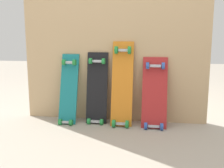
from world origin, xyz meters
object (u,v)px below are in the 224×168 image
Objects in this scene: skateboard_black at (97,91)px; skateboard_red at (154,96)px; skateboard_teal at (68,92)px; skateboard_orange at (122,87)px.

skateboard_black is 1.06× the size of skateboard_red.
skateboard_black is at bearing 7.37° from skateboard_teal.
skateboard_red is (0.56, -0.04, -0.02)m from skateboard_black.
skateboard_red is at bearing -3.81° from skateboard_black.
skateboard_teal is 0.28m from skateboard_black.
skateboard_teal is at bearing 179.91° from skateboard_red.
skateboard_orange is at bearing 0.88° from skateboard_teal.
skateboard_orange is 0.32m from skateboard_red.
skateboard_black is at bearing 173.69° from skateboard_orange.
skateboard_teal is at bearing -172.63° from skateboard_black.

